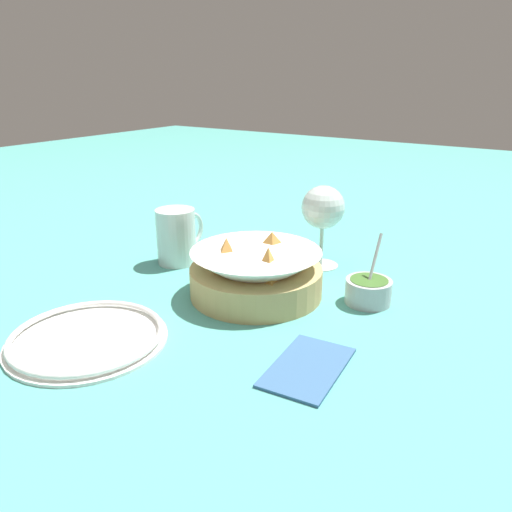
% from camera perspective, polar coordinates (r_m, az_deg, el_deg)
% --- Properties ---
extents(ground_plane, '(4.00, 4.00, 0.00)m').
position_cam_1_polar(ground_plane, '(0.87, -0.73, -3.55)').
color(ground_plane, teal).
extents(food_basket, '(0.22, 0.22, 0.10)m').
position_cam_1_polar(food_basket, '(0.83, -0.01, -2.04)').
color(food_basket, tan).
rests_on(food_basket, ground_plane).
extents(sauce_cup, '(0.08, 0.07, 0.11)m').
position_cam_1_polar(sauce_cup, '(0.83, 12.72, -3.80)').
color(sauce_cup, '#B7B7BC').
rests_on(sauce_cup, ground_plane).
extents(wine_glass, '(0.08, 0.08, 0.16)m').
position_cam_1_polar(wine_glass, '(0.94, 7.67, 5.26)').
color(wine_glass, silver).
rests_on(wine_glass, ground_plane).
extents(beer_mug, '(0.12, 0.08, 0.11)m').
position_cam_1_polar(beer_mug, '(0.98, -9.01, 2.04)').
color(beer_mug, silver).
rests_on(beer_mug, ground_plane).
extents(side_plate, '(0.22, 0.22, 0.01)m').
position_cam_1_polar(side_plate, '(0.74, -18.73, -8.77)').
color(side_plate, white).
rests_on(side_plate, ground_plane).
extents(napkin, '(0.15, 0.10, 0.01)m').
position_cam_1_polar(napkin, '(0.65, 5.93, -12.37)').
color(napkin, '#38608E').
rests_on(napkin, ground_plane).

